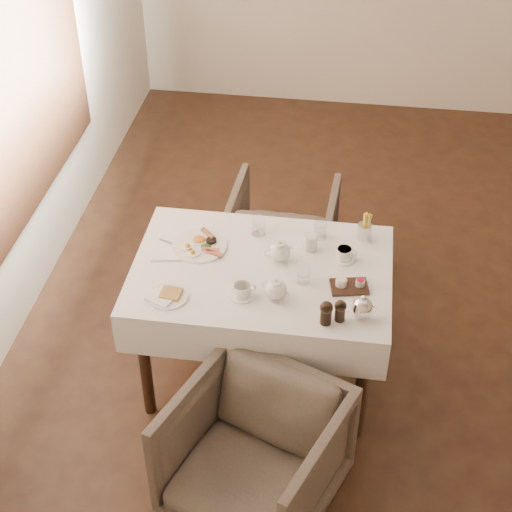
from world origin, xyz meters
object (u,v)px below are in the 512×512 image
object	(u,v)px
armchair_near	(254,455)
teapot_centre	(279,250)
table	(261,286)
armchair_far	(283,232)
breakfast_plate	(200,245)

from	to	relation	value
armchair_near	teapot_centre	distance (m)	1.00
table	armchair_near	distance (m)	0.85
armchair_near	teapot_centre	size ratio (longest dim) A/B	4.84
armchair_far	breakfast_plate	size ratio (longest dim) A/B	2.32
armchair_near	armchair_far	bearing A→B (deg)	114.71
teapot_centre	armchair_far	bearing A→B (deg)	70.61
table	breakfast_plate	xyz separation A→B (m)	(-0.34, 0.13, 0.13)
armchair_far	armchair_near	bearing A→B (deg)	95.15
table	armchair_near	size ratio (longest dim) A/B	1.80
armchair_far	table	bearing A→B (deg)	92.26
table	teapot_centre	bearing A→B (deg)	46.56
table	armchair_far	world-z (taller)	table
armchair_near	armchair_far	size ratio (longest dim) A/B	1.10
armchair_near	breakfast_plate	world-z (taller)	breakfast_plate
table	armchair_far	distance (m)	0.98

